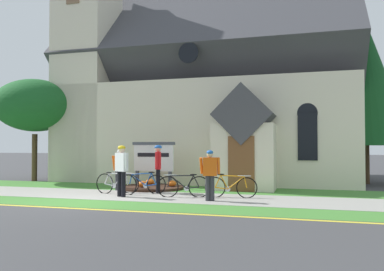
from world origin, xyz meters
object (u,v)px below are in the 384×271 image
at_px(yard_deciduous_tree, 35,106).
at_px(cyclist_in_yellow_jersey, 158,164).
at_px(church_sign, 153,158).
at_px(bicycle_yellow, 231,187).
at_px(roadside_conifer, 366,82).
at_px(cyclist_in_red_jersey, 122,166).
at_px(cyclist_in_white_jersey, 120,167).
at_px(cyclist_in_orange_jersey, 210,172).
at_px(bicycle_green, 143,183).
at_px(bicycle_orange, 184,186).
at_px(bicycle_silver, 116,183).

bearing_deg(yard_deciduous_tree, cyclist_in_yellow_jersey, -21.31).
bearing_deg(church_sign, bicycle_yellow, -30.15).
height_order(cyclist_in_yellow_jersey, roadside_conifer, roadside_conifer).
distance_m(bicycle_yellow, cyclist_in_red_jersey, 3.75).
relative_size(cyclist_in_yellow_jersey, cyclist_in_white_jersey, 1.12).
distance_m(bicycle_yellow, cyclist_in_orange_jersey, 1.24).
height_order(church_sign, bicycle_green, church_sign).
bearing_deg(roadside_conifer, bicycle_orange, -133.85).
bearing_deg(bicycle_silver, cyclist_in_orange_jersey, -12.02).
bearing_deg(cyclist_in_red_jersey, bicycle_green, 74.43).
bearing_deg(bicycle_orange, yard_deciduous_tree, 156.29).
bearing_deg(bicycle_green, cyclist_in_orange_jersey, -24.23).
bearing_deg(cyclist_in_white_jersey, bicycle_yellow, -11.10).
bearing_deg(bicycle_silver, roadside_conifer, 36.35).
bearing_deg(bicycle_green, cyclist_in_white_jersey, 153.17).
bearing_deg(yard_deciduous_tree, bicycle_yellow, -18.86).
xyz_separation_m(bicycle_green, bicycle_yellow, (3.27, -0.25, -0.00)).
relative_size(bicycle_orange, bicycle_yellow, 1.00).
bearing_deg(cyclist_in_yellow_jersey, bicycle_green, -143.31).
relative_size(cyclist_in_white_jersey, yard_deciduous_tree, 0.31).
height_order(bicycle_yellow, roadside_conifer, roadside_conifer).
height_order(church_sign, cyclist_in_white_jersey, church_sign).
xyz_separation_m(cyclist_in_white_jersey, cyclist_in_red_jersey, (0.94, -1.76, 0.12)).
xyz_separation_m(cyclist_in_yellow_jersey, roadside_conifer, (7.90, 5.95, 3.62)).
relative_size(bicycle_silver, cyclist_in_red_jersey, 0.99).
relative_size(bicycle_silver, cyclist_in_yellow_jersey, 0.98).
relative_size(church_sign, yard_deciduous_tree, 0.38).
bearing_deg(cyclist_in_yellow_jersey, roadside_conifer, 36.99).
height_order(church_sign, bicycle_orange, church_sign).
relative_size(cyclist_in_yellow_jersey, cyclist_in_orange_jersey, 1.11).
distance_m(bicycle_orange, cyclist_in_orange_jersey, 1.37).
distance_m(cyclist_in_white_jersey, cyclist_in_red_jersey, 2.00).
xyz_separation_m(cyclist_in_orange_jersey, cyclist_in_red_jersey, (-3.11, 0.13, 0.11)).
distance_m(cyclist_in_white_jersey, yard_deciduous_tree, 7.14).
height_order(bicycle_silver, cyclist_in_red_jersey, cyclist_in_red_jersey).
height_order(bicycle_orange, yard_deciduous_tree, yard_deciduous_tree).
relative_size(cyclist_in_yellow_jersey, cyclist_in_red_jersey, 1.01).
bearing_deg(cyclist_in_red_jersey, bicycle_silver, 129.81).
relative_size(cyclist_in_red_jersey, roadside_conifer, 0.23).
height_order(church_sign, cyclist_in_orange_jersey, church_sign).
relative_size(church_sign, cyclist_in_white_jersey, 1.20).
xyz_separation_m(cyclist_in_orange_jersey, roadside_conifer, (5.55, 7.55, 3.74)).
bearing_deg(bicycle_orange, bicycle_yellow, 12.88).
bearing_deg(cyclist_in_red_jersey, cyclist_in_white_jersey, 118.13).
bearing_deg(church_sign, yard_deciduous_tree, 167.76).
bearing_deg(cyclist_in_white_jersey, roadside_conifer, 30.48).
bearing_deg(bicycle_orange, cyclist_in_white_jersey, 157.46).
relative_size(church_sign, bicycle_green, 1.11).
bearing_deg(bicycle_yellow, church_sign, 149.85).
relative_size(bicycle_green, bicycle_silver, 0.99).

